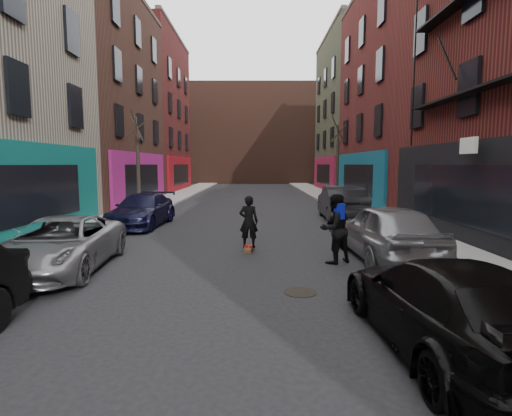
{
  "coord_description": "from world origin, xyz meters",
  "views": [
    {
      "loc": [
        0.42,
        -4.47,
        2.73
      ],
      "look_at": [
        0.42,
        5.76,
        1.6
      ],
      "focal_mm": 28.0,
      "sensor_mm": 36.0,
      "label": 1
    }
  ],
  "objects_px": {
    "parked_right_end": "(341,203)",
    "parked_right_far": "(387,231)",
    "parked_left_end": "(142,210)",
    "parked_left_far": "(60,244)",
    "tree_left_far": "(138,152)",
    "pedestrian": "(335,229)",
    "skateboard": "(249,249)",
    "parked_right_mid": "(447,305)",
    "skateboarder": "(249,222)",
    "tree_right_far": "(338,153)",
    "manhole": "(300,292)"
  },
  "relations": [
    {
      "from": "parked_right_mid",
      "to": "parked_right_end",
      "type": "relative_size",
      "value": 0.94
    },
    {
      "from": "tree_left_far",
      "to": "parked_right_mid",
      "type": "xyz_separation_m",
      "value": [
        9.4,
        -16.87,
        -2.69
      ]
    },
    {
      "from": "parked_left_far",
      "to": "skateboard",
      "type": "relative_size",
      "value": 6.17
    },
    {
      "from": "parked_right_end",
      "to": "manhole",
      "type": "height_order",
      "value": "parked_right_end"
    },
    {
      "from": "tree_left_far",
      "to": "manhole",
      "type": "height_order",
      "value": "tree_left_far"
    },
    {
      "from": "tree_left_far",
      "to": "tree_right_far",
      "type": "height_order",
      "value": "tree_right_far"
    },
    {
      "from": "skateboard",
      "to": "skateboarder",
      "type": "height_order",
      "value": "skateboarder"
    },
    {
      "from": "tree_right_far",
      "to": "manhole",
      "type": "bearing_deg",
      "value": -103.46
    },
    {
      "from": "skateboard",
      "to": "manhole",
      "type": "bearing_deg",
      "value": -68.4
    },
    {
      "from": "tree_left_far",
      "to": "parked_right_end",
      "type": "xyz_separation_m",
      "value": [
        10.8,
        -2.99,
        -2.54
      ]
    },
    {
      "from": "tree_right_far",
      "to": "parked_left_end",
      "type": "distance_m",
      "value": 15.69
    },
    {
      "from": "tree_right_far",
      "to": "parked_right_end",
      "type": "xyz_separation_m",
      "value": [
        -1.6,
        -8.99,
        -2.69
      ]
    },
    {
      "from": "parked_right_end",
      "to": "skateboard",
      "type": "xyz_separation_m",
      "value": [
        -4.41,
        -7.03,
        -0.79
      ]
    },
    {
      "from": "tree_left_far",
      "to": "manhole",
      "type": "bearing_deg",
      "value": -61.97
    },
    {
      "from": "tree_left_far",
      "to": "tree_right_far",
      "type": "relative_size",
      "value": 0.96
    },
    {
      "from": "parked_right_far",
      "to": "tree_right_far",
      "type": "bearing_deg",
      "value": -99.4
    },
    {
      "from": "parked_left_end",
      "to": "parked_left_far",
      "type": "bearing_deg",
      "value": -86.71
    },
    {
      "from": "skateboard",
      "to": "parked_left_far",
      "type": "bearing_deg",
      "value": -147.33
    },
    {
      "from": "tree_left_far",
      "to": "pedestrian",
      "type": "relative_size",
      "value": 3.39
    },
    {
      "from": "tree_left_far",
      "to": "skateboard",
      "type": "bearing_deg",
      "value": -57.48
    },
    {
      "from": "parked_right_mid",
      "to": "parked_right_far",
      "type": "height_order",
      "value": "parked_right_far"
    },
    {
      "from": "parked_right_far",
      "to": "parked_right_mid",
      "type": "bearing_deg",
      "value": 77.76
    },
    {
      "from": "parked_left_far",
      "to": "parked_right_end",
      "type": "height_order",
      "value": "parked_right_end"
    },
    {
      "from": "tree_right_far",
      "to": "skateboarder",
      "type": "bearing_deg",
      "value": -110.57
    },
    {
      "from": "pedestrian",
      "to": "parked_left_far",
      "type": "bearing_deg",
      "value": -22.6
    },
    {
      "from": "parked_right_far",
      "to": "pedestrian",
      "type": "relative_size",
      "value": 2.51
    },
    {
      "from": "parked_left_far",
      "to": "manhole",
      "type": "distance_m",
      "value": 6.26
    },
    {
      "from": "parked_left_far",
      "to": "manhole",
      "type": "height_order",
      "value": "parked_left_far"
    },
    {
      "from": "parked_left_end",
      "to": "skateboarder",
      "type": "bearing_deg",
      "value": -42.91
    },
    {
      "from": "parked_left_far",
      "to": "parked_right_mid",
      "type": "distance_m",
      "value": 8.98
    },
    {
      "from": "parked_left_end",
      "to": "pedestrian",
      "type": "height_order",
      "value": "pedestrian"
    },
    {
      "from": "parked_right_far",
      "to": "skateboard",
      "type": "relative_size",
      "value": 6.01
    },
    {
      "from": "tree_left_far",
      "to": "parked_right_end",
      "type": "height_order",
      "value": "tree_left_far"
    },
    {
      "from": "tree_right_far",
      "to": "parked_right_mid",
      "type": "relative_size",
      "value": 1.43
    },
    {
      "from": "tree_right_far",
      "to": "parked_left_far",
      "type": "relative_size",
      "value": 1.38
    },
    {
      "from": "parked_right_far",
      "to": "parked_left_end",
      "type": "bearing_deg",
      "value": -37.75
    },
    {
      "from": "parked_right_far",
      "to": "pedestrian",
      "type": "xyz_separation_m",
      "value": [
        -1.58,
        -0.45,
        0.15
      ]
    },
    {
      "from": "tree_right_far",
      "to": "pedestrian",
      "type": "relative_size",
      "value": 3.55
    },
    {
      "from": "parked_right_mid",
      "to": "pedestrian",
      "type": "height_order",
      "value": "pedestrian"
    },
    {
      "from": "tree_right_far",
      "to": "pedestrian",
      "type": "height_order",
      "value": "tree_right_far"
    },
    {
      "from": "skateboarder",
      "to": "tree_left_far",
      "type": "bearing_deg",
      "value": -51.57
    },
    {
      "from": "parked_right_far",
      "to": "skateboard",
      "type": "xyz_separation_m",
      "value": [
        -3.98,
        1.17,
        -0.77
      ]
    },
    {
      "from": "parked_right_far",
      "to": "parked_right_end",
      "type": "height_order",
      "value": "parked_right_end"
    },
    {
      "from": "parked_right_mid",
      "to": "parked_right_end",
      "type": "bearing_deg",
      "value": -98.24
    },
    {
      "from": "parked_right_end",
      "to": "parked_right_far",
      "type": "bearing_deg",
      "value": 89.3
    },
    {
      "from": "parked_left_end",
      "to": "parked_right_end",
      "type": "height_order",
      "value": "parked_right_end"
    },
    {
      "from": "parked_right_end",
      "to": "manhole",
      "type": "distance_m",
      "value": 11.7
    },
    {
      "from": "parked_right_mid",
      "to": "skateboarder",
      "type": "bearing_deg",
      "value": -68.76
    },
    {
      "from": "tree_left_far",
      "to": "parked_left_far",
      "type": "bearing_deg",
      "value": -82.67
    },
    {
      "from": "tree_left_far",
      "to": "tree_right_far",
      "type": "distance_m",
      "value": 13.78
    }
  ]
}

